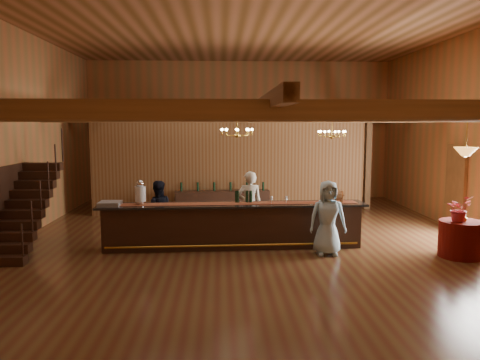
{
  "coord_description": "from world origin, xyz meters",
  "views": [
    {
      "loc": [
        -0.75,
        -11.93,
        3.0
      ],
      "look_at": [
        -0.23,
        0.77,
        1.49
      ],
      "focal_mm": 35.0,
      "sensor_mm": 36.0,
      "label": 1
    }
  ],
  "objects_px": {
    "beverage_dispenser": "(140,193)",
    "pendant_lamp": "(466,152)",
    "floor_plant": "(298,196)",
    "tasting_bar": "(233,225)",
    "raffle_drum": "(336,196)",
    "guest": "(328,218)",
    "round_table": "(461,239)",
    "chandelier_right": "(332,133)",
    "chandelier_left": "(237,132)",
    "bartender": "(250,205)",
    "staff_second": "(158,211)",
    "backbar_shelf": "(222,204)"
  },
  "relations": [
    {
      "from": "raffle_drum",
      "to": "backbar_shelf",
      "type": "relative_size",
      "value": 0.11
    },
    {
      "from": "backbar_shelf",
      "to": "chandelier_left",
      "type": "height_order",
      "value": "chandelier_left"
    },
    {
      "from": "raffle_drum",
      "to": "pendant_lamp",
      "type": "relative_size",
      "value": 0.38
    },
    {
      "from": "tasting_bar",
      "to": "guest",
      "type": "distance_m",
      "value": 2.31
    },
    {
      "from": "tasting_bar",
      "to": "backbar_shelf",
      "type": "height_order",
      "value": "tasting_bar"
    },
    {
      "from": "staff_second",
      "to": "raffle_drum",
      "type": "bearing_deg",
      "value": 162.94
    },
    {
      "from": "floor_plant",
      "to": "tasting_bar",
      "type": "bearing_deg",
      "value": -117.47
    },
    {
      "from": "chandelier_right",
      "to": "floor_plant",
      "type": "distance_m",
      "value": 3.18
    },
    {
      "from": "chandelier_right",
      "to": "guest",
      "type": "bearing_deg",
      "value": -104.4
    },
    {
      "from": "beverage_dispenser",
      "to": "pendant_lamp",
      "type": "distance_m",
      "value": 7.52
    },
    {
      "from": "raffle_drum",
      "to": "pendant_lamp",
      "type": "bearing_deg",
      "value": -22.46
    },
    {
      "from": "raffle_drum",
      "to": "guest",
      "type": "xyz_separation_m",
      "value": [
        -0.37,
        -0.77,
        -0.4
      ]
    },
    {
      "from": "round_table",
      "to": "pendant_lamp",
      "type": "bearing_deg",
      "value": 0.0
    },
    {
      "from": "pendant_lamp",
      "to": "round_table",
      "type": "bearing_deg",
      "value": 0.0
    },
    {
      "from": "chandelier_left",
      "to": "staff_second",
      "type": "distance_m",
      "value": 2.88
    },
    {
      "from": "round_table",
      "to": "chandelier_right",
      "type": "xyz_separation_m",
      "value": [
        -2.22,
        3.3,
        2.33
      ]
    },
    {
      "from": "round_table",
      "to": "chandelier_right",
      "type": "height_order",
      "value": "chandelier_right"
    },
    {
      "from": "backbar_shelf",
      "to": "staff_second",
      "type": "height_order",
      "value": "staff_second"
    },
    {
      "from": "beverage_dispenser",
      "to": "chandelier_right",
      "type": "distance_m",
      "value": 5.8
    },
    {
      "from": "raffle_drum",
      "to": "chandelier_right",
      "type": "relative_size",
      "value": 0.42
    },
    {
      "from": "pendant_lamp",
      "to": "guest",
      "type": "height_order",
      "value": "pendant_lamp"
    },
    {
      "from": "chandelier_left",
      "to": "guest",
      "type": "height_order",
      "value": "chandelier_left"
    },
    {
      "from": "tasting_bar",
      "to": "raffle_drum",
      "type": "relative_size",
      "value": 19.22
    },
    {
      "from": "pendant_lamp",
      "to": "floor_plant",
      "type": "distance_m",
      "value": 6.47
    },
    {
      "from": "guest",
      "to": "bartender",
      "type": "bearing_deg",
      "value": 138.89
    },
    {
      "from": "chandelier_left",
      "to": "beverage_dispenser",
      "type": "bearing_deg",
      "value": -163.48
    },
    {
      "from": "tasting_bar",
      "to": "raffle_drum",
      "type": "xyz_separation_m",
      "value": [
        2.54,
        0.04,
        0.71
      ]
    },
    {
      "from": "chandelier_left",
      "to": "bartender",
      "type": "relative_size",
      "value": 0.45
    },
    {
      "from": "beverage_dispenser",
      "to": "floor_plant",
      "type": "height_order",
      "value": "beverage_dispenser"
    },
    {
      "from": "chandelier_right",
      "to": "floor_plant",
      "type": "bearing_deg",
      "value": 105.14
    },
    {
      "from": "round_table",
      "to": "pendant_lamp",
      "type": "height_order",
      "value": "pendant_lamp"
    },
    {
      "from": "beverage_dispenser",
      "to": "raffle_drum",
      "type": "distance_m",
      "value": 4.76
    },
    {
      "from": "chandelier_right",
      "to": "tasting_bar",
      "type": "bearing_deg",
      "value": -142.43
    },
    {
      "from": "chandelier_right",
      "to": "floor_plant",
      "type": "relative_size",
      "value": 0.72
    },
    {
      "from": "chandelier_right",
      "to": "pendant_lamp",
      "type": "height_order",
      "value": "same"
    },
    {
      "from": "beverage_dispenser",
      "to": "staff_second",
      "type": "xyz_separation_m",
      "value": [
        0.31,
        0.72,
        -0.58
      ]
    },
    {
      "from": "beverage_dispenser",
      "to": "pendant_lamp",
      "type": "relative_size",
      "value": 0.67
    },
    {
      "from": "pendant_lamp",
      "to": "raffle_drum",
      "type": "bearing_deg",
      "value": 157.54
    },
    {
      "from": "beverage_dispenser",
      "to": "round_table",
      "type": "xyz_separation_m",
      "value": [
        7.38,
        -1.02,
        -0.96
      ]
    },
    {
      "from": "raffle_drum",
      "to": "guest",
      "type": "bearing_deg",
      "value": -115.92
    },
    {
      "from": "round_table",
      "to": "bartender",
      "type": "bearing_deg",
      "value": 157.9
    },
    {
      "from": "chandelier_left",
      "to": "floor_plant",
      "type": "relative_size",
      "value": 0.72
    },
    {
      "from": "round_table",
      "to": "guest",
      "type": "height_order",
      "value": "guest"
    },
    {
      "from": "chandelier_left",
      "to": "tasting_bar",
      "type": "bearing_deg",
      "value": -100.47
    },
    {
      "from": "chandelier_left",
      "to": "bartender",
      "type": "bearing_deg",
      "value": 29.7
    },
    {
      "from": "round_table",
      "to": "chandelier_left",
      "type": "xyz_separation_m",
      "value": [
        -5.03,
        1.71,
        2.4
      ]
    },
    {
      "from": "raffle_drum",
      "to": "guest",
      "type": "distance_m",
      "value": 0.94
    },
    {
      "from": "backbar_shelf",
      "to": "tasting_bar",
      "type": "bearing_deg",
      "value": -93.65
    },
    {
      "from": "raffle_drum",
      "to": "staff_second",
      "type": "bearing_deg",
      "value": 171.68
    },
    {
      "from": "bartender",
      "to": "guest",
      "type": "distance_m",
      "value": 2.33
    }
  ]
}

